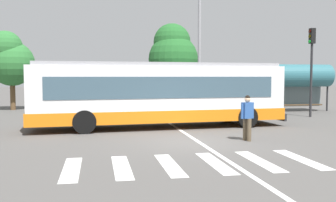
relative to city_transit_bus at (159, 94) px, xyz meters
name	(u,v)px	position (x,y,z in m)	size (l,w,h in m)	color
ground_plane	(191,142)	(0.48, -4.34, -1.59)	(160.00, 160.00, 0.00)	#514F4C
city_transit_bus	(159,94)	(0.00, 0.00, 0.00)	(12.15, 3.42, 3.06)	black
pedestrian_crossing_street	(247,115)	(2.64, -4.35, -0.62)	(0.56, 0.40, 1.72)	brown
parked_car_black	(85,100)	(-3.71, 9.16, -0.82)	(1.97, 4.55, 1.35)	black
parked_car_blue	(124,100)	(-1.07, 8.92, -0.82)	(1.90, 4.51, 1.35)	black
parked_car_silver	(160,100)	(1.54, 8.99, -0.82)	(1.99, 4.56, 1.35)	black
parked_car_teal	(197,99)	(4.33, 9.26, -0.82)	(1.92, 4.52, 1.35)	black
traffic_light_far_corner	(312,58)	(9.63, 2.94, 1.91)	(0.33, 0.32, 5.26)	#28282B
bus_stop_shelter	(297,76)	(10.67, 6.43, 0.83)	(4.80, 1.54, 3.25)	#28282B
twin_arm_street_lamp	(200,15)	(3.72, 6.49, 4.81)	(5.37, 0.32, 10.50)	#939399
background_tree_left	(10,59)	(-9.00, 11.19, 2.06)	(3.20, 3.20, 5.66)	brown
background_tree_right	(173,54)	(3.46, 14.06, 2.69)	(4.22, 4.22, 6.91)	brown
crosswalk_painted_stripes	(193,164)	(-0.32, -7.68, -1.58)	(6.99, 2.75, 0.01)	silver
lane_center_line	(187,134)	(0.77, -2.34, -1.59)	(0.16, 24.00, 0.01)	silver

